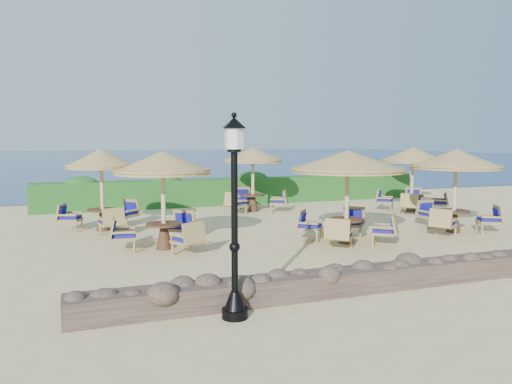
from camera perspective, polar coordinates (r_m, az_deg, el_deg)
name	(u,v)px	position (r m, az deg, el deg)	size (l,w,h in m)	color
ground	(312,230)	(16.43, 6.39, -4.38)	(120.00, 120.00, 0.00)	#D9C38A
sea	(121,158)	(84.82, -15.20, 3.80)	(160.00, 160.00, 0.00)	navy
hedge	(242,191)	(22.95, -1.61, 0.12)	(18.00, 0.90, 1.20)	#184917
stone_wall	(444,270)	(11.31, 20.68, -8.37)	(15.00, 0.65, 0.44)	brown
lamp_post	(235,226)	(8.15, -2.47, -3.88)	(0.44, 0.44, 3.31)	black
extra_parasol	(412,156)	(24.76, 17.35, 3.92)	(2.30, 2.30, 2.41)	#C5B68B
cafe_set_0	(163,181)	(13.56, -10.58, 1.28)	(2.73, 2.76, 2.65)	#C5B68B
cafe_set_1	(347,176)	(14.35, 10.40, 1.78)	(3.22, 3.22, 2.65)	#C5B68B
cafe_set_2	(456,173)	(16.99, 21.85, 2.02)	(2.78, 2.79, 2.65)	#C5B68B
cafe_set_3	(102,177)	(16.84, -17.24, 1.63)	(2.73, 2.62, 2.65)	#C5B68B
cafe_set_4	(253,168)	(20.44, -0.36, 2.79)	(2.77, 2.61, 2.65)	#C5B68B
cafe_set_5	(412,169)	(21.28, 17.45, 2.49)	(2.58, 2.58, 2.65)	#C5B68B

